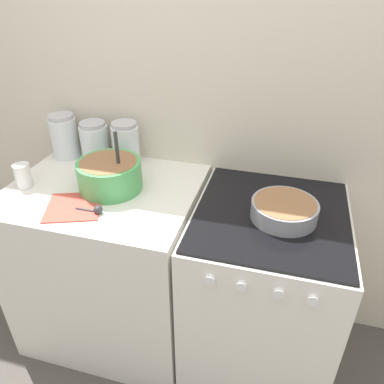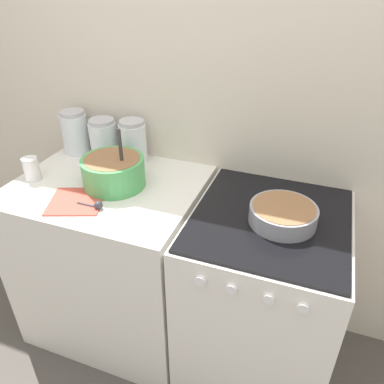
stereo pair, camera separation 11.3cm
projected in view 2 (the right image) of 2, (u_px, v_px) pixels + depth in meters
The scene contains 11 objects.
wall_back at pixel (221, 104), 1.72m from camera, with size 4.70×0.05×2.40m.
countertop_cabinet at pixel (116, 258), 1.94m from camera, with size 0.85×0.68×0.89m.
stove at pixel (260, 296), 1.72m from camera, with size 0.63×0.70×0.89m.
mixing_bowl at pixel (113, 170), 1.66m from camera, with size 0.28×0.28×0.28m.
baking_pan at pixel (283, 214), 1.44m from camera, with size 0.26×0.26×0.07m.
storage_jar_left at pixel (76, 135), 1.96m from camera, with size 0.14×0.14×0.22m.
storage_jar_middle at pixel (104, 141), 1.91m from camera, with size 0.14×0.14×0.20m.
storage_jar_right at pixel (133, 145), 1.86m from camera, with size 0.13×0.13×0.22m.
tin_can at pixel (32, 169), 1.72m from camera, with size 0.07×0.07×0.11m.
recipe_page at pixel (76, 201), 1.58m from camera, with size 0.28×0.28×0.01m.
measuring_spoon at pixel (96, 205), 1.53m from camera, with size 0.12×0.04×0.04m.
Camera 2 is at (0.46, -0.91, 1.75)m, focal length 35.00 mm.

